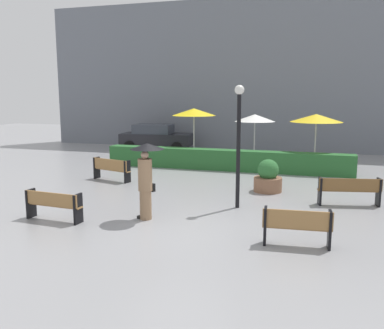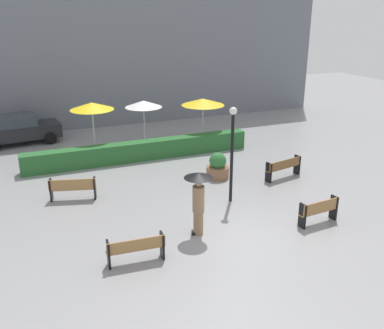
% 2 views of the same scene
% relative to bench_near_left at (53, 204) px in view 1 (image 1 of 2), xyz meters
% --- Properties ---
extents(ground_plane, '(60.00, 60.00, 0.00)m').
position_rel_bench_near_left_xyz_m(ground_plane, '(3.47, 0.36, -0.48)').
color(ground_plane, gray).
extents(bench_near_left, '(1.69, 0.46, 0.80)m').
position_rel_bench_near_left_xyz_m(bench_near_left, '(0.00, 0.00, 0.00)').
color(bench_near_left, '#9E7242').
rests_on(bench_near_left, ground).
extents(bench_near_right, '(1.54, 0.45, 0.86)m').
position_rel_bench_near_left_xyz_m(bench_near_right, '(6.37, -0.05, 0.03)').
color(bench_near_right, '#9E7242').
rests_on(bench_near_right, ground).
extents(bench_far_left, '(1.76, 0.78, 0.86)m').
position_rel_bench_near_left_xyz_m(bench_far_left, '(-1.02, 5.17, 0.04)').
color(bench_far_left, '#9E7242').
rests_on(bench_far_left, ground).
extents(bench_far_right, '(1.88, 0.71, 0.86)m').
position_rel_bench_near_left_xyz_m(bench_far_right, '(7.70, 3.99, 0.04)').
color(bench_far_right, brown).
rests_on(bench_far_right, ground).
extents(pedestrian_with_umbrella, '(0.92, 0.92, 2.08)m').
position_rel_bench_near_left_xyz_m(pedestrian_with_umbrella, '(2.33, 0.91, 0.84)').
color(pedestrian_with_umbrella, '#8C6B4C').
rests_on(pedestrian_with_umbrella, ground).
extents(planter_pot, '(0.98, 0.98, 1.14)m').
position_rel_bench_near_left_xyz_m(planter_pot, '(5.09, 5.15, 0.01)').
color(planter_pot, brown).
rests_on(planter_pot, ground).
extents(lamp_post, '(0.28, 0.28, 3.63)m').
position_rel_bench_near_left_xyz_m(lamp_post, '(4.48, 2.77, 1.77)').
color(lamp_post, black).
rests_on(lamp_post, ground).
extents(patio_umbrella_yellow, '(2.13, 2.13, 2.67)m').
position_rel_bench_near_left_xyz_m(patio_umbrella_yellow, '(0.80, 10.36, 2.01)').
color(patio_umbrella_yellow, silver).
rests_on(patio_umbrella_yellow, ground).
extents(patio_umbrella_white, '(1.96, 1.96, 2.38)m').
position_rel_bench_near_left_xyz_m(patio_umbrella_white, '(3.65, 11.24, 1.72)').
color(patio_umbrella_white, silver).
rests_on(patio_umbrella_white, ground).
extents(patio_umbrella_yellow_far, '(2.28, 2.28, 2.49)m').
position_rel_bench_near_left_xyz_m(patio_umbrella_yellow_far, '(6.55, 10.01, 1.83)').
color(patio_umbrella_yellow_far, silver).
rests_on(patio_umbrella_yellow_far, ground).
extents(hedge_strip, '(11.05, 0.70, 0.91)m').
position_rel_bench_near_left_xyz_m(hedge_strip, '(2.71, 8.76, -0.02)').
color(hedge_strip, '#28602D').
rests_on(hedge_strip, ground).
extents(building_facade, '(28.00, 1.20, 8.91)m').
position_rel_bench_near_left_xyz_m(building_facade, '(3.47, 16.36, 3.98)').
color(building_facade, slate).
rests_on(building_facade, ground).
extents(parked_car, '(4.35, 2.31, 1.57)m').
position_rel_bench_near_left_xyz_m(parked_car, '(-2.65, 13.89, 0.34)').
color(parked_car, black).
rests_on(parked_car, ground).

